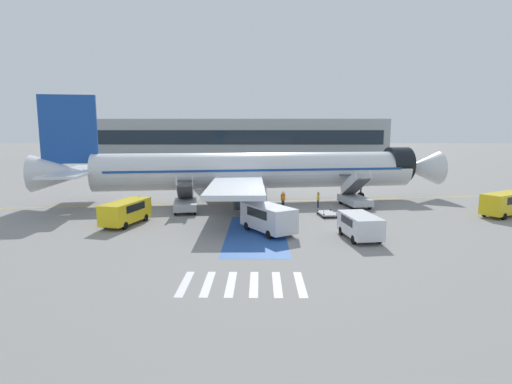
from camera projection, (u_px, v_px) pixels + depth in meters
name	position (u px, v px, depth m)	size (l,w,h in m)	color
ground_plane	(275.00, 201.00, 46.28)	(600.00, 600.00, 0.00)	gray
apron_leadline_yellow	(257.00, 202.00, 45.81)	(0.20, 79.71, 0.01)	gold
apron_stand_patch_blue	(256.00, 234.00, 31.14)	(4.57, 12.75, 0.01)	#2856A8
apron_walkway_bar_0	(185.00, 284.00, 20.74)	(0.44, 3.60, 0.01)	silver
apron_walkway_bar_1	(208.00, 284.00, 20.73)	(0.44, 3.60, 0.01)	silver
apron_walkway_bar_2	(231.00, 284.00, 20.72)	(0.44, 3.60, 0.01)	silver
apron_walkway_bar_3	(254.00, 284.00, 20.70)	(0.44, 3.60, 0.01)	silver
apron_walkway_bar_4	(277.00, 284.00, 20.69)	(0.44, 3.60, 0.01)	silver
apron_walkway_bar_5	(300.00, 284.00, 20.68)	(0.44, 3.60, 0.01)	silver
airliner	(252.00, 171.00, 45.20)	(46.32, 31.69, 11.74)	silver
boarding_stairs_forward	(355.00, 197.00, 42.66)	(2.95, 5.47, 4.06)	#ADB2BA
boarding_stairs_aft	(185.00, 202.00, 39.98)	(2.95, 5.47, 3.74)	#ADB2BA
fuel_tanker	(205.00, 170.00, 66.48)	(3.13, 9.02, 3.37)	#38383D
service_van_0	(360.00, 224.00, 29.44)	(2.61, 4.54, 1.82)	silver
service_van_1	(126.00, 211.00, 34.10)	(3.12, 5.61, 2.03)	yellow
service_van_2	(504.00, 203.00, 37.52)	(5.34, 4.36, 2.22)	yellow
service_van_3	(268.00, 216.00, 31.32)	(4.54, 5.57, 2.18)	silver
baggage_cart	(327.00, 213.00, 37.87)	(1.82, 2.77, 0.87)	gray
ground_crew_0	(239.00, 199.00, 41.06)	(0.46, 0.48, 1.81)	#191E38
ground_crew_1	(318.00, 199.00, 42.08)	(0.35, 0.48, 1.64)	#191E38
ground_crew_2	(283.00, 199.00, 41.48)	(0.48, 0.35, 1.80)	black
ground_crew_3	(139.00, 202.00, 40.14)	(0.46, 0.29, 1.59)	#191E38
traffic_cone_0	(274.00, 208.00, 40.13)	(0.55, 0.55, 0.61)	orange
terminal_building	(223.00, 139.00, 125.86)	(101.45, 12.10, 12.22)	#9EA3A8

